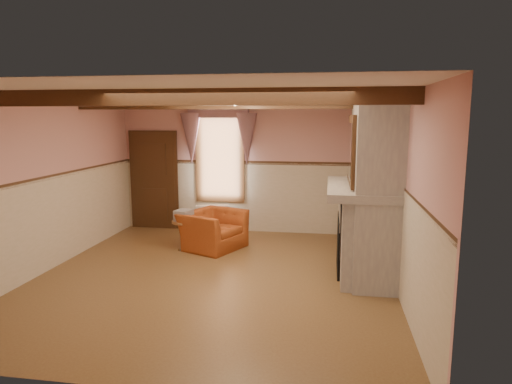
% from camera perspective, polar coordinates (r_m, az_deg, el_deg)
% --- Properties ---
extents(floor, '(5.50, 6.00, 0.01)m').
position_cam_1_polar(floor, '(7.25, -5.33, -10.56)').
color(floor, brown).
rests_on(floor, ground).
extents(ceiling, '(5.50, 6.00, 0.01)m').
position_cam_1_polar(ceiling, '(6.83, -5.70, 12.12)').
color(ceiling, silver).
rests_on(ceiling, wall_back).
extents(wall_back, '(5.50, 0.02, 2.80)m').
position_cam_1_polar(wall_back, '(9.81, -1.06, 3.12)').
color(wall_back, '#CB8F8D').
rests_on(wall_back, floor).
extents(wall_front, '(5.50, 0.02, 2.80)m').
position_cam_1_polar(wall_front, '(4.14, -16.16, -5.95)').
color(wall_front, '#CB8F8D').
rests_on(wall_front, floor).
extents(wall_left, '(0.02, 6.00, 2.80)m').
position_cam_1_polar(wall_left, '(8.05, -24.80, 0.88)').
color(wall_left, '#CB8F8D').
rests_on(wall_left, floor).
extents(wall_right, '(0.02, 6.00, 2.80)m').
position_cam_1_polar(wall_right, '(6.76, 17.68, -0.16)').
color(wall_right, '#CB8F8D').
rests_on(wall_right, floor).
extents(wainscot, '(5.50, 6.00, 1.50)m').
position_cam_1_polar(wainscot, '(7.03, -5.43, -4.80)').
color(wainscot, beige).
rests_on(wainscot, floor).
extents(chair_rail, '(5.50, 6.00, 0.08)m').
position_cam_1_polar(chair_rail, '(6.89, -5.52, 1.26)').
color(chair_rail, black).
rests_on(chair_rail, wainscot).
extents(firebox, '(0.20, 0.95, 0.90)m').
position_cam_1_polar(firebox, '(7.48, 10.92, -6.46)').
color(firebox, black).
rests_on(firebox, floor).
extents(armchair, '(1.32, 1.39, 0.71)m').
position_cam_1_polar(armchair, '(8.69, -5.42, -4.75)').
color(armchair, '#994219').
rests_on(armchair, floor).
extents(side_table, '(0.49, 0.49, 0.55)m').
position_cam_1_polar(side_table, '(8.72, -8.89, -5.31)').
color(side_table, brown).
rests_on(side_table, floor).
extents(book_stack, '(0.33, 0.38, 0.20)m').
position_cam_1_polar(book_stack, '(8.66, -9.02, -2.87)').
color(book_stack, '#B7AD8C').
rests_on(book_stack, side_table).
extents(radiator, '(0.72, 0.37, 0.60)m').
position_cam_1_polar(radiator, '(9.86, -5.46, -3.38)').
color(radiator, silver).
rests_on(radiator, floor).
extents(bowl, '(0.34, 0.34, 0.08)m').
position_cam_1_polar(bowl, '(7.47, 13.00, 1.39)').
color(bowl, brown).
rests_on(bowl, mantel).
extents(mantel_clock, '(0.14, 0.24, 0.20)m').
position_cam_1_polar(mantel_clock, '(7.90, 12.81, 2.25)').
color(mantel_clock, black).
rests_on(mantel_clock, mantel).
extents(oil_lamp, '(0.11, 0.11, 0.28)m').
position_cam_1_polar(oil_lamp, '(7.62, 12.95, 2.29)').
color(oil_lamp, '#BA8934').
rests_on(oil_lamp, mantel).
extents(candle_red, '(0.06, 0.06, 0.16)m').
position_cam_1_polar(candle_red, '(6.60, 13.49, 0.68)').
color(candle_red, maroon).
rests_on(candle_red, mantel).
extents(jar_yellow, '(0.06, 0.06, 0.12)m').
position_cam_1_polar(jar_yellow, '(6.93, 13.29, 0.93)').
color(jar_yellow, yellow).
rests_on(jar_yellow, mantel).
extents(fireplace, '(0.85, 2.00, 2.80)m').
position_cam_1_polar(fireplace, '(7.31, 14.48, 0.67)').
color(fireplace, gray).
rests_on(fireplace, floor).
extents(mantel, '(1.05, 2.05, 0.12)m').
position_cam_1_polar(mantel, '(7.30, 13.06, 0.40)').
color(mantel, gray).
rests_on(mantel, fireplace).
extents(overmantel_mirror, '(0.06, 1.44, 1.04)m').
position_cam_1_polar(overmantel_mirror, '(7.22, 11.77, 5.22)').
color(overmantel_mirror, silver).
rests_on(overmantel_mirror, fireplace).
extents(door, '(1.10, 0.10, 2.10)m').
position_cam_1_polar(door, '(10.38, -12.60, 1.29)').
color(door, black).
rests_on(door, floor).
extents(window, '(1.06, 0.08, 2.02)m').
position_cam_1_polar(window, '(9.88, -4.53, 4.59)').
color(window, white).
rests_on(window, wall_back).
extents(window_drapes, '(1.30, 0.14, 1.40)m').
position_cam_1_polar(window_drapes, '(9.76, -4.70, 8.06)').
color(window_drapes, gray).
rests_on(window_drapes, wall_back).
extents(ceiling_beam_front, '(5.50, 0.18, 0.20)m').
position_cam_1_polar(ceiling_beam_front, '(5.68, -8.85, 11.62)').
color(ceiling_beam_front, black).
rests_on(ceiling_beam_front, ceiling).
extents(ceiling_beam_back, '(5.50, 0.18, 0.20)m').
position_cam_1_polar(ceiling_beam_back, '(7.99, -3.44, 11.02)').
color(ceiling_beam_back, black).
rests_on(ceiling_beam_back, ceiling).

